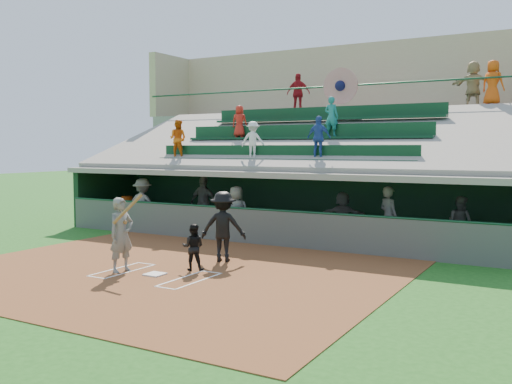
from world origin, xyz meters
The scene contains 22 objects.
ground centered at (0.00, 0.00, 0.00)m, with size 100.00×100.00×0.00m, color #1B5518.
dirt_slab centered at (0.00, 0.50, 0.01)m, with size 11.00×9.00×0.02m, color brown.
home_plate centered at (0.00, 0.00, 0.04)m, with size 0.43×0.43×0.03m, color white.
batters_box_chalk centered at (0.00, 0.00, 0.02)m, with size 2.65×1.85×0.01m.
dugout_floor centered at (0.00, 6.75, 0.02)m, with size 16.00×3.50×0.04m, color gray.
concourse_slab centered at (0.00, 13.50, 2.30)m, with size 20.00×3.00×4.60m, color gray.
grandstand centered at (-0.01, 10.51, 2.26)m, with size 20.40×10.40×7.80m.
batter_at_plate centered at (-0.92, -0.13, 0.94)m, with size 0.91×0.79×1.95m.
catcher centered at (0.49, 0.88, 0.60)m, with size 0.56×0.44×1.15m, color black.
home_umpire centered at (0.53, 2.20, 0.95)m, with size 1.21×0.69×1.87m, color black.
dugout_bench centered at (0.13, 7.85, 0.26)m, with size 14.91×0.45×0.45m, color brown.
white_table centered at (-6.60, 6.15, 0.39)m, with size 0.80×0.60×0.70m, color white.
water_cooler centered at (-6.53, 6.22, 0.96)m, with size 0.42×0.42×0.42m, color #CE470C.
dugout_player_a centered at (-5.00, 5.36, 0.99)m, with size 1.23×0.71×1.90m, color #5A5C57.
dugout_player_b centered at (-3.13, 6.57, 1.03)m, with size 1.16×0.48×1.98m, color #575A55.
dugout_player_c centered at (-1.06, 5.46, 0.92)m, with size 0.86×0.56×1.76m, color #5E615C.
dugout_player_d centered at (2.07, 7.00, 0.83)m, with size 1.47×0.47×1.58m, color #555752.
dugout_player_e centered at (3.84, 6.15, 0.98)m, with size 0.68×0.45×1.87m, color #545651.
dugout_player_f centered at (5.72, 7.07, 0.83)m, with size 0.77×0.60×1.59m, color #51534F.
concourse_staff_a centered at (-2.48, 13.16, 5.51)m, with size 1.06×0.44×1.81m, color #A41219.
concourse_staff_b centered at (5.84, 12.30, 5.43)m, with size 0.82×0.53×1.67m, color #D74C0C.
concourse_staff_c centered at (5.04, 13.07, 5.49)m, with size 1.66×0.53×1.79m, color tan.
Camera 1 is at (8.74, -10.48, 3.06)m, focal length 40.00 mm.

